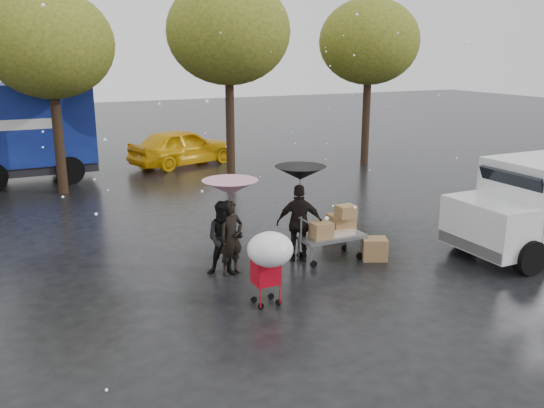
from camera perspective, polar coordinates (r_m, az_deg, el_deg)
name	(u,v)px	position (r m, az deg, el deg)	size (l,w,h in m)	color
ground	(296,280)	(12.05, 2.38, -7.55)	(90.00, 90.00, 0.00)	black
person_pink	(231,238)	(12.14, -4.06, -3.34)	(0.59, 0.39, 1.61)	black
person_middle	(225,239)	(12.10, -4.72, -3.43)	(0.78, 0.61, 1.61)	black
person_black	(300,223)	(12.87, 2.75, -1.90)	(1.03, 0.43, 1.76)	black
umbrella_pink	(230,187)	(11.85, -4.16, 1.66)	(1.16, 1.16, 2.05)	#4C4C4C
umbrella_black	(300,173)	(12.58, 2.81, 3.08)	(1.13, 1.13, 2.17)	#4C4C4C
vendor_cart	(334,228)	(13.08, 6.13, -2.40)	(1.52, 0.80, 1.27)	slate
shopping_cart	(269,253)	(10.44, -0.25, -4.91)	(0.84, 0.84, 1.46)	red
box_ground_near	(374,249)	(13.32, 10.11, -4.39)	(0.55, 0.44, 0.50)	olive
box_ground_far	(335,233)	(14.51, 6.25, -2.85)	(0.50, 0.39, 0.39)	olive
yellow_taxi	(183,147)	(24.10, -8.85, 5.62)	(1.81, 4.49, 1.53)	yellow
tree_row	(146,38)	(20.39, -12.42, 15.81)	(21.60, 4.40, 7.12)	black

